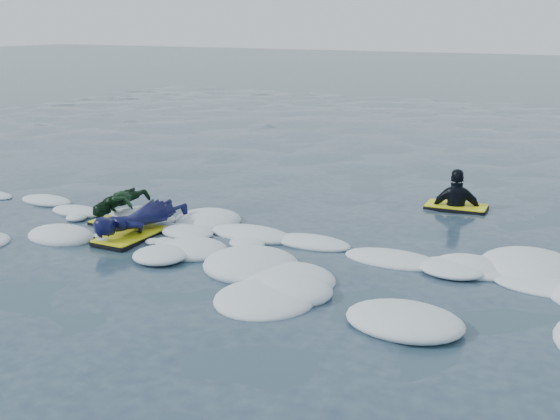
{
  "coord_description": "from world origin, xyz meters",
  "views": [
    {
      "loc": [
        5.58,
        -7.2,
        3.21
      ],
      "look_at": [
        1.03,
        1.6,
        0.48
      ],
      "focal_mm": 45.0,
      "sensor_mm": 36.0,
      "label": 1
    }
  ],
  "objects": [
    {
      "name": "prone_woman_unit",
      "position": [
        -1.0,
        0.88,
        0.23
      ],
      "size": [
        0.81,
        1.79,
        0.45
      ],
      "rotation": [
        0.0,
        0.0,
        1.57
      ],
      "color": "black",
      "rests_on": "ground"
    },
    {
      "name": "waiting_rider_unit",
      "position": [
        2.92,
        4.59,
        -0.06
      ],
      "size": [
        1.07,
        0.64,
        1.56
      ],
      "rotation": [
        0.0,
        0.0,
        0.07
      ],
      "color": "black",
      "rests_on": "ground"
    },
    {
      "name": "foam_band",
      "position": [
        0.0,
        1.03,
        0.0
      ],
      "size": [
        12.0,
        3.1,
        0.3
      ],
      "primitive_type": null,
      "color": "white",
      "rests_on": "ground"
    },
    {
      "name": "ground",
      "position": [
        0.0,
        0.0,
        0.0
      ],
      "size": [
        120.0,
        120.0,
        0.0
      ],
      "primitive_type": "plane",
      "color": "#1A3140",
      "rests_on": "ground"
    },
    {
      "name": "prone_child_unit",
      "position": [
        -1.85,
        1.46,
        0.23
      ],
      "size": [
        0.57,
        1.18,
        0.45
      ],
      "rotation": [
        0.0,
        0.0,
        1.47
      ],
      "color": "black",
      "rests_on": "ground"
    }
  ]
}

